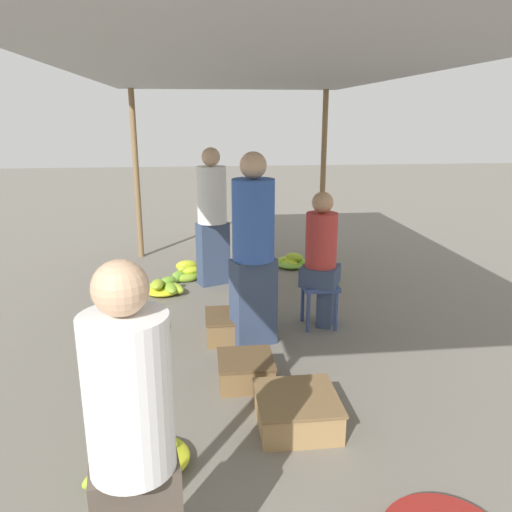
{
  "coord_description": "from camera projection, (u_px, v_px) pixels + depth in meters",
  "views": [
    {
      "loc": [
        -0.48,
        -0.99,
        2.01
      ],
      "look_at": [
        0.0,
        3.18,
        0.83
      ],
      "focal_mm": 35.0,
      "sensor_mm": 36.0,
      "label": 1
    }
  ],
  "objects": [
    {
      "name": "banana_pile_right_1",
      "position": [
        292.0,
        262.0,
        6.87
      ],
      "size": [
        0.54,
        0.47,
        0.22
      ],
      "color": "#A8C82E",
      "rests_on": "ground"
    },
    {
      "name": "banana_pile_left_0",
      "position": [
        140.0,
        455.0,
        2.98
      ],
      "size": [
        0.62,
        0.53,
        0.15
      ],
      "color": "#CDD628",
      "rests_on": "ground"
    },
    {
      "name": "banana_pile_right_0",
      "position": [
        319.0,
        277.0,
        6.16
      ],
      "size": [
        0.42,
        0.51,
        0.29
      ],
      "color": "#78B437",
      "rests_on": "ground"
    },
    {
      "name": "banana_pile_left_2",
      "position": [
        164.0,
        288.0,
        5.81
      ],
      "size": [
        0.5,
        0.39,
        0.2
      ],
      "color": "#A5C62F",
      "rests_on": "ground"
    },
    {
      "name": "banana_pile_left_3",
      "position": [
        186.0,
        273.0,
        6.36
      ],
      "size": [
        0.4,
        0.42,
        0.24
      ],
      "color": "#C5D329",
      "rests_on": "ground"
    },
    {
      "name": "vendor_seated",
      "position": [
        322.0,
        258.0,
        4.79
      ],
      "size": [
        0.46,
        0.46,
        1.34
      ],
      "color": "#384766",
      "rests_on": "ground"
    },
    {
      "name": "crate_mid",
      "position": [
        231.0,
        326.0,
        4.66
      ],
      "size": [
        0.47,
        0.47,
        0.24
      ],
      "color": "brown",
      "rests_on": "ground"
    },
    {
      "name": "stool",
      "position": [
        319.0,
        292.0,
        4.87
      ],
      "size": [
        0.34,
        0.34,
        0.44
      ],
      "color": "#384C84",
      "rests_on": "ground"
    },
    {
      "name": "canopy_tarp",
      "position": [
        254.0,
        67.0,
        4.04
      ],
      "size": [
        3.11,
        6.38,
        0.04
      ],
      "primitive_type": "cube",
      "color": "#B2B2B7",
      "rests_on": "canopy_post_front_left"
    },
    {
      "name": "shopper_walking_mid",
      "position": [
        253.0,
        249.0,
        4.33
      ],
      "size": [
        0.47,
        0.47,
        1.73
      ],
      "color": "#384766",
      "rests_on": "ground"
    },
    {
      "name": "crate_near",
      "position": [
        246.0,
        370.0,
        3.87
      ],
      "size": [
        0.43,
        0.43,
        0.21
      ],
      "color": "brown",
      "rests_on": "ground"
    },
    {
      "name": "banana_pile_left_1",
      "position": [
        136.0,
        327.0,
        4.72
      ],
      "size": [
        0.56,
        0.47,
        0.27
      ],
      "color": "#9AC231",
      "rests_on": "ground"
    },
    {
      "name": "shopper_walking_far",
      "position": [
        212.0,
        215.0,
        5.98
      ],
      "size": [
        0.46,
        0.46,
        1.66
      ],
      "color": "#384766",
      "rests_on": "ground"
    },
    {
      "name": "canopy_post_back_right",
      "position": [
        323.0,
        174.0,
        7.38
      ],
      "size": [
        0.08,
        0.08,
        2.38
      ],
      "primitive_type": "cylinder",
      "color": "olive",
      "rests_on": "ground"
    },
    {
      "name": "vendor_foreground",
      "position": [
        133.0,
        447.0,
        1.89
      ],
      "size": [
        0.37,
        0.37,
        1.54
      ],
      "color": "#4C4238",
      "rests_on": "ground"
    },
    {
      "name": "crate_far",
      "position": [
        297.0,
        411.0,
        3.33
      ],
      "size": [
        0.54,
        0.54,
        0.23
      ],
      "color": "#9E7A4C",
      "rests_on": "ground"
    },
    {
      "name": "canopy_post_back_left",
      "position": [
        136.0,
        176.0,
        7.08
      ],
      "size": [
        0.08,
        0.08,
        2.38
      ],
      "primitive_type": "cylinder",
      "color": "olive",
      "rests_on": "ground"
    }
  ]
}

